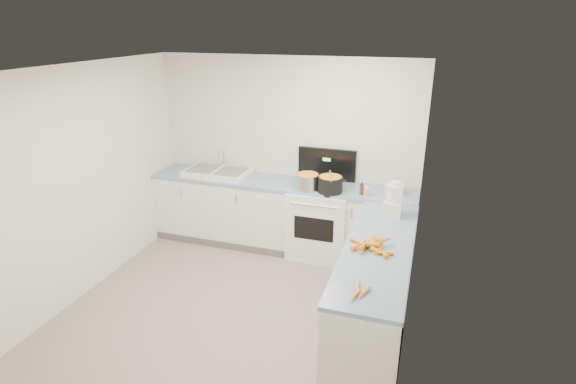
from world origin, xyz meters
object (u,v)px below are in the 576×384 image
(black_pot, at_px, (330,185))
(extract_bottle, at_px, (362,190))
(mixing_bowl, at_px, (394,190))
(food_processor, at_px, (394,201))
(steel_pot, at_px, (307,182))
(spice_jar, at_px, (367,192))
(stove, at_px, (320,220))
(sink, at_px, (217,172))

(black_pot, distance_m, extract_bottle, 0.38)
(mixing_bowl, bearing_deg, food_processor, -85.43)
(steel_pot, height_order, spice_jar, steel_pot)
(black_pot, distance_m, mixing_bowl, 0.77)
(steel_pot, distance_m, food_processor, 1.19)
(extract_bottle, bearing_deg, black_pot, -175.78)
(black_pot, bearing_deg, food_processor, -30.51)
(stove, bearing_deg, sink, 179.38)
(mixing_bowl, bearing_deg, stove, -179.15)
(steel_pot, height_order, extract_bottle, steel_pot)
(stove, bearing_deg, steel_pot, -134.75)
(mixing_bowl, relative_size, extract_bottle, 1.80)
(sink, bearing_deg, spice_jar, -4.78)
(extract_bottle, bearing_deg, spice_jar, -26.70)
(mixing_bowl, distance_m, spice_jar, 0.35)
(spice_jar, distance_m, food_processor, 0.59)
(sink, relative_size, food_processor, 2.26)
(stove, distance_m, sink, 1.54)
(sink, xyz_separation_m, black_pot, (1.60, -0.17, 0.05))
(stove, bearing_deg, black_pot, -45.36)
(sink, height_order, extract_bottle, sink)
(stove, distance_m, spice_jar, 0.80)
(stove, xyz_separation_m, mixing_bowl, (0.90, 0.01, 0.52))
(stove, height_order, steel_pot, stove)
(extract_bottle, xyz_separation_m, spice_jar, (0.07, -0.03, -0.01))
(steel_pot, relative_size, food_processor, 0.77)
(sink, bearing_deg, black_pot, -5.90)
(black_pot, height_order, spice_jar, black_pot)
(spice_jar, bearing_deg, food_processor, -52.85)
(black_pot, bearing_deg, spice_jar, -0.73)
(spice_jar, bearing_deg, mixing_bowl, 29.17)
(stove, distance_m, mixing_bowl, 1.03)
(mixing_bowl, relative_size, food_processor, 0.60)
(stove, relative_size, mixing_bowl, 6.01)
(sink, relative_size, steel_pot, 2.93)
(black_pot, relative_size, spice_jar, 3.09)
(sink, distance_m, extract_bottle, 1.98)
(sink, distance_m, mixing_bowl, 2.35)
(steel_pot, height_order, black_pot, same)
(mixing_bowl, xyz_separation_m, food_processor, (0.05, -0.63, 0.11))
(food_processor, bearing_deg, steel_pot, 156.25)
(steel_pot, bearing_deg, food_processor, -23.75)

